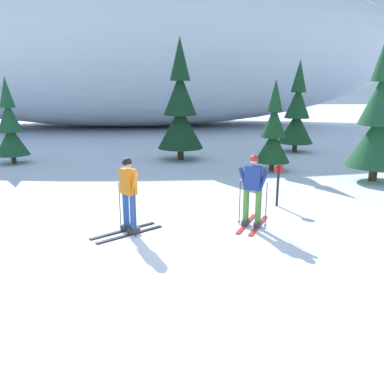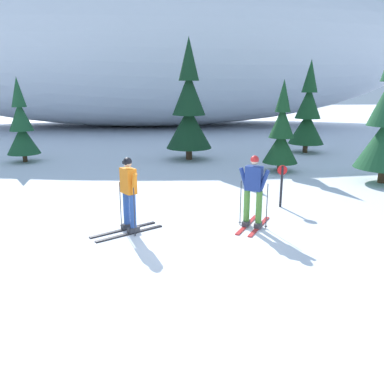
{
  "view_description": "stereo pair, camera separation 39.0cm",
  "coord_description": "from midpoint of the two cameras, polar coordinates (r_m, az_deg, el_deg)",
  "views": [
    {
      "loc": [
        -1.01,
        -8.04,
        3.45
      ],
      "look_at": [
        0.12,
        1.09,
        0.95
      ],
      "focal_mm": 37.21,
      "sensor_mm": 36.0,
      "label": 1
    },
    {
      "loc": [
        -0.62,
        -8.08,
        3.45
      ],
      "look_at": [
        0.12,
        1.09,
        0.95
      ],
      "focal_mm": 37.21,
      "sensor_mm": 36.0,
      "label": 2
    }
  ],
  "objects": [
    {
      "name": "pine_tree_left",
      "position": [
        19.56,
        -22.72,
        8.56
      ],
      "size": [
        1.46,
        1.46,
        3.78
      ],
      "color": "#47301E",
      "rests_on": "ground"
    },
    {
      "name": "pine_tree_right",
      "position": [
        21.5,
        16.76,
        10.57
      ],
      "size": [
        1.8,
        1.8,
        4.66
      ],
      "color": "#47301E",
      "rests_on": "ground"
    },
    {
      "name": "skier_navy_jacket",
      "position": [
        9.82,
        9.94,
        0.23
      ],
      "size": [
        1.15,
        1.56,
        1.81
      ],
      "color": "red",
      "rests_on": "ground"
    },
    {
      "name": "pine_tree_center_right",
      "position": [
        16.49,
        13.37,
        8.1
      ],
      "size": [
        1.41,
        1.41,
        3.65
      ],
      "color": "#47301E",
      "rests_on": "ground"
    },
    {
      "name": "pine_tree_center_left",
      "position": [
        18.64,
        0.17,
        11.67
      ],
      "size": [
        2.12,
        2.12,
        5.5
      ],
      "color": "#47301E",
      "rests_on": "ground"
    },
    {
      "name": "snow_ridge_background",
      "position": [
        35.0,
        -6.22,
        19.97
      ],
      "size": [
        46.32,
        20.24,
        12.81
      ],
      "primitive_type": "ellipsoid",
      "color": "white",
      "rests_on": "ground"
    },
    {
      "name": "trail_marker_post",
      "position": [
        11.71,
        13.65,
        1.22
      ],
      "size": [
        0.28,
        0.07,
        1.23
      ],
      "color": "black",
      "rests_on": "ground"
    },
    {
      "name": "ground_plane",
      "position": [
        8.81,
        1.05,
        -7.87
      ],
      "size": [
        120.0,
        120.0,
        0.0
      ],
      "primitive_type": "plane",
      "color": "white"
    },
    {
      "name": "skier_orange_jacket",
      "position": [
        9.48,
        -7.92,
        -0.22
      ],
      "size": [
        1.71,
        1.31,
        1.82
      ],
      "color": "black",
      "rests_on": "ground"
    }
  ]
}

